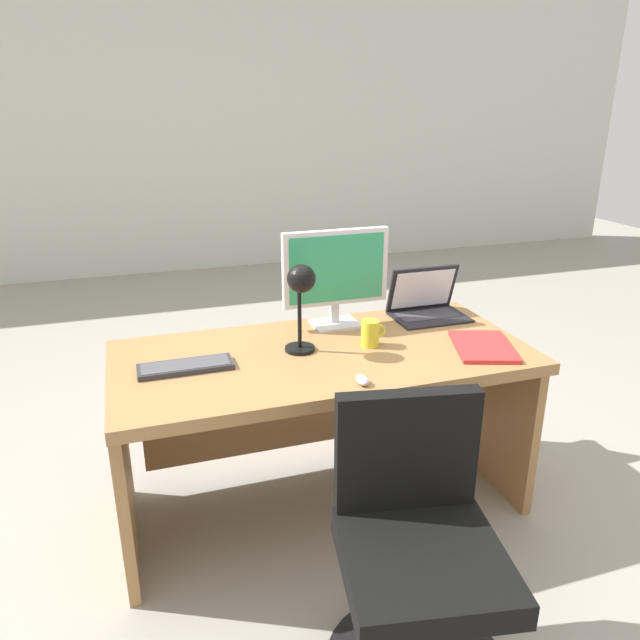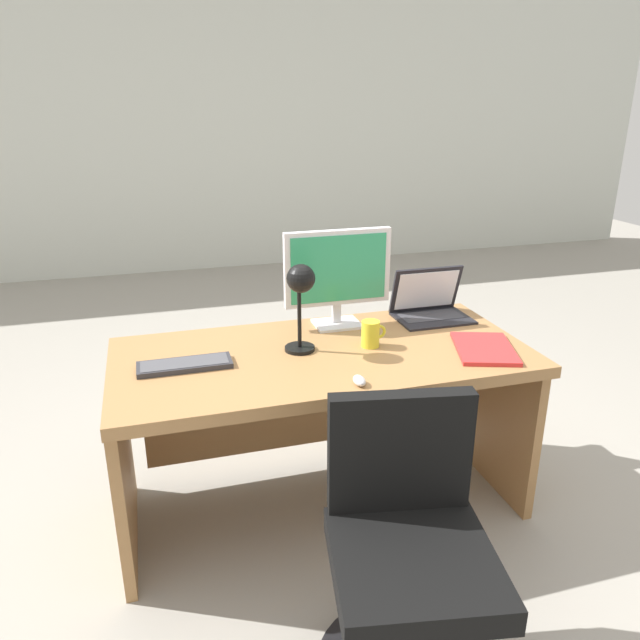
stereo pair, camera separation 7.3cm
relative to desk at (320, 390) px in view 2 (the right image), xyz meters
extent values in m
plane|color=gray|center=(0.00, 1.46, -0.53)|extent=(12.00, 12.00, 0.00)
cube|color=silver|center=(0.00, 4.10, 0.87)|extent=(10.00, 0.10, 2.80)
cube|color=#9E7042|center=(0.00, -0.04, 0.17)|extent=(1.64, 0.78, 0.05)
cube|color=#9E7042|center=(-0.80, -0.04, -0.20)|extent=(0.04, 0.68, 0.68)
cube|color=#9E7042|center=(0.80, -0.04, -0.20)|extent=(0.04, 0.68, 0.68)
cube|color=#9E7042|center=(0.00, 0.25, -0.16)|extent=(1.44, 0.02, 0.47)
cube|color=silver|center=(0.15, 0.23, 0.19)|extent=(0.20, 0.16, 0.01)
cube|color=silver|center=(0.15, 0.24, 0.25)|extent=(0.04, 0.02, 0.09)
cube|color=silver|center=(0.15, 0.23, 0.45)|extent=(0.47, 0.04, 0.33)
cube|color=#2D9966|center=(0.15, 0.21, 0.45)|extent=(0.42, 0.00, 0.29)
cube|color=black|center=(0.59, 0.18, 0.19)|extent=(0.33, 0.24, 0.01)
cube|color=#38383D|center=(0.59, 0.19, 0.20)|extent=(0.28, 0.13, 0.00)
cube|color=black|center=(0.59, 0.26, 0.31)|extent=(0.33, 0.08, 0.22)
cube|color=white|center=(0.59, 0.25, 0.31)|extent=(0.29, 0.06, 0.18)
cube|color=#2D2D33|center=(-0.54, -0.04, 0.20)|extent=(0.35, 0.12, 0.02)
cube|color=#47474C|center=(-0.54, -0.04, 0.21)|extent=(0.32, 0.10, 0.00)
ellipsoid|color=silver|center=(0.04, -0.36, 0.20)|extent=(0.04, 0.07, 0.03)
cylinder|color=black|center=(-0.08, 0.00, 0.20)|extent=(0.12, 0.12, 0.01)
cylinder|color=black|center=(-0.08, 0.00, 0.33)|extent=(0.02, 0.02, 0.25)
sphere|color=black|center=(-0.08, -0.03, 0.49)|extent=(0.11, 0.11, 0.11)
cube|color=red|center=(0.62, -0.21, 0.20)|extent=(0.31, 0.37, 0.02)
cylinder|color=yellow|center=(0.20, -0.04, 0.24)|extent=(0.07, 0.07, 0.11)
torus|color=yellow|center=(0.24, -0.04, 0.25)|extent=(0.06, 0.01, 0.06)
cylinder|color=black|center=(0.01, -0.92, -0.32)|extent=(0.05, 0.05, 0.35)
cube|color=black|center=(0.01, -0.92, -0.10)|extent=(0.54, 0.54, 0.08)
cube|color=black|center=(0.05, -0.71, 0.13)|extent=(0.44, 0.14, 0.39)
camera|label=1|loc=(-0.70, -2.13, 1.13)|focal=33.92mm
camera|label=2|loc=(-0.63, -2.16, 1.13)|focal=33.92mm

